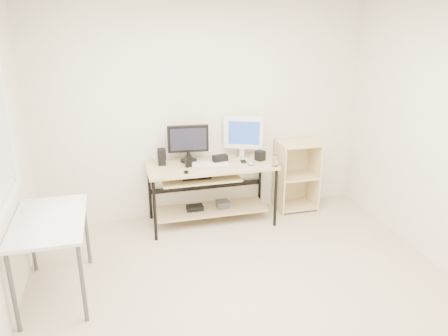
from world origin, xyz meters
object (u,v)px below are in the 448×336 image
object	(u,v)px
shelf_unit	(295,175)
audio_controller	(188,161)
black_monitor	(188,141)
side_table	(50,227)
white_imac	(243,134)
desk	(209,181)

from	to	relation	value
shelf_unit	audio_controller	size ratio (longest dim) A/B	6.35
black_monitor	side_table	bearing A→B (deg)	-134.89
side_table	black_monitor	xyz separation A→B (m)	(1.44, 1.22, 0.33)
black_monitor	white_imac	distance (m)	0.68
desk	side_table	world-z (taller)	same
shelf_unit	audio_controller	xyz separation A→B (m)	(-1.42, -0.19, 0.37)
side_table	white_imac	xyz separation A→B (m)	(2.12, 1.24, 0.37)
desk	audio_controller	bearing A→B (deg)	-172.28
black_monitor	white_imac	bearing A→B (deg)	5.95
audio_controller	desk	bearing A→B (deg)	-2.35
desk	white_imac	bearing A→B (deg)	20.46
shelf_unit	white_imac	bearing A→B (deg)	178.79
black_monitor	desk	bearing A→B (deg)	-32.56
shelf_unit	white_imac	size ratio (longest dim) A/B	1.78
desk	black_monitor	xyz separation A→B (m)	(-0.21, 0.16, 0.46)
desk	shelf_unit	size ratio (longest dim) A/B	1.67
white_imac	audio_controller	xyz separation A→B (m)	(-0.72, -0.21, -0.22)
black_monitor	white_imac	size ratio (longest dim) A/B	0.96
desk	white_imac	world-z (taller)	white_imac
desk	side_table	size ratio (longest dim) A/B	1.50
desk	white_imac	xyz separation A→B (m)	(0.47, 0.18, 0.50)
side_table	black_monitor	size ratio (longest dim) A/B	2.07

